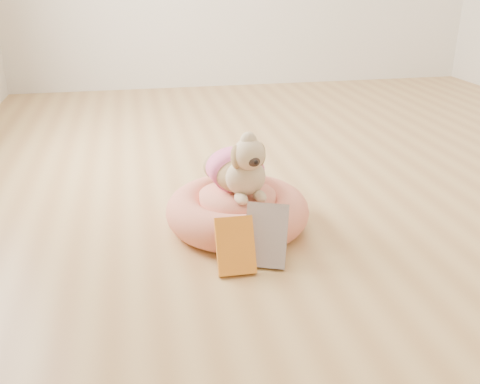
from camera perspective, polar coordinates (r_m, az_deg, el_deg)
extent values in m
plane|color=#B5844B|center=(2.76, 10.74, 2.06)|extent=(4.50, 4.50, 0.00)
cylinder|color=#F1735E|center=(2.13, -0.27, -2.67)|extent=(0.41, 0.41, 0.09)
torus|color=#F1735E|center=(2.11, -0.27, -1.94)|extent=(0.56, 0.56, 0.15)
cylinder|color=#F1735E|center=(2.10, -0.27, -1.09)|extent=(0.30, 0.30, 0.08)
cube|color=gold|center=(1.81, -0.50, -5.74)|extent=(0.13, 0.12, 0.18)
cube|color=white|center=(1.85, 2.80, -4.63)|extent=(0.18, 0.16, 0.21)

